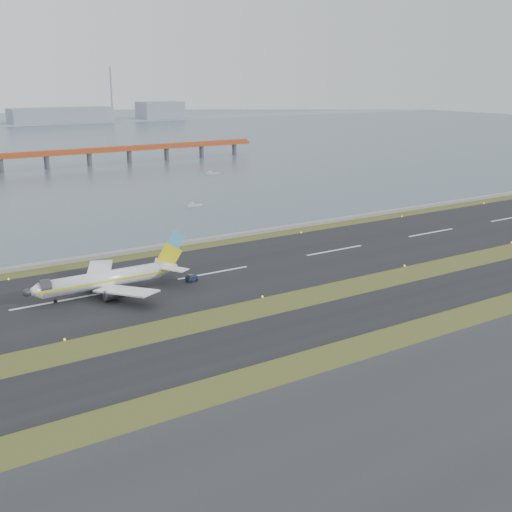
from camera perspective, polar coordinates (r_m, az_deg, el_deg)
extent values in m
plane|color=#324117|center=(139.35, 2.29, -4.57)|extent=(1000.00, 1000.00, 0.00)
cube|color=#2A2B2D|center=(103.62, 20.68, -13.06)|extent=(1000.00, 50.00, 0.10)
cube|color=black|center=(130.40, 5.36, -6.05)|extent=(1000.00, 18.00, 0.10)
cube|color=black|center=(163.39, -3.81, -1.51)|extent=(1000.00, 45.00, 0.10)
cube|color=gray|center=(189.04, -8.30, 0.87)|extent=(1000.00, 2.50, 1.00)
cube|color=#AB441D|center=(371.34, -18.16, 8.56)|extent=(260.00, 5.00, 1.60)
cube|color=#AB441D|center=(371.18, -18.18, 8.79)|extent=(260.00, 0.40, 1.40)
cylinder|color=#4C4C51|center=(371.86, -18.11, 7.87)|extent=(2.80, 2.80, 7.00)
cylinder|color=#4C4C51|center=(407.38, -4.87, 9.18)|extent=(2.80, 2.80, 7.00)
cube|color=#8794A0|center=(758.92, -16.95, 11.90)|extent=(110.00, 35.00, 16.00)
cube|color=#8794A0|center=(801.30, -8.53, 12.69)|extent=(50.00, 35.00, 20.00)
cylinder|color=#8794A0|center=(777.32, -12.73, 13.89)|extent=(1.80, 1.80, 60.00)
cylinder|color=white|center=(150.45, -13.48, -2.06)|extent=(28.00, 3.80, 3.80)
cone|color=white|center=(146.34, -19.22, -3.01)|extent=(3.20, 3.80, 3.80)
cone|color=white|center=(156.17, -7.91, -1.00)|extent=(5.00, 3.80, 3.80)
cube|color=yellow|center=(148.72, -13.23, -2.25)|extent=(31.00, 0.06, 0.45)
cube|color=yellow|center=(152.18, -13.73, -1.87)|extent=(31.00, 0.06, 0.45)
cube|color=white|center=(143.77, -11.48, -3.06)|extent=(11.31, 15.89, 1.66)
cube|color=white|center=(159.03, -13.78, -1.39)|extent=(11.31, 15.89, 1.66)
cylinder|color=#37373C|center=(145.81, -12.44, -3.35)|extent=(4.20, 2.10, 2.10)
cylinder|color=#37373C|center=(156.59, -14.03, -2.13)|extent=(4.20, 2.10, 2.10)
cube|color=yellow|center=(155.70, -7.69, 0.06)|extent=(6.80, 0.35, 6.85)
cube|color=#50B2E4|center=(155.56, -7.11, 1.48)|extent=(4.85, 0.37, 4.90)
cube|color=white|center=(152.86, -7.21, -1.15)|extent=(5.64, 6.80, 0.22)
cube|color=white|center=(159.47, -8.41, -0.49)|extent=(5.64, 6.80, 0.22)
cylinder|color=black|center=(148.34, -17.40, -3.85)|extent=(0.80, 0.28, 0.80)
cylinder|color=black|center=(149.32, -12.50, -3.32)|extent=(1.00, 0.38, 1.00)
cylinder|color=black|center=(154.33, -13.25, -2.75)|extent=(1.00, 0.38, 1.00)
cube|color=#141F38|center=(157.04, -5.75, -1.99)|extent=(3.06, 2.15, 1.04)
cube|color=#37373C|center=(156.62, -5.85, -1.77)|extent=(1.48, 1.54, 0.61)
cylinder|color=black|center=(156.09, -5.85, -2.29)|extent=(0.65, 0.39, 0.61)
cylinder|color=black|center=(157.10, -6.18, -2.18)|extent=(0.65, 0.39, 0.61)
cylinder|color=black|center=(157.27, -5.32, -2.13)|extent=(0.65, 0.39, 0.61)
cylinder|color=black|center=(158.28, -5.65, -2.03)|extent=(0.65, 0.39, 0.61)
cube|color=#B8B8BD|center=(249.11, -5.47, 4.48)|extent=(6.21, 2.86, 0.77)
cube|color=#B8B8BD|center=(248.59, -5.76, 4.61)|extent=(1.91, 1.64, 0.77)
cube|color=#B8B8BD|center=(332.94, -3.87, 7.33)|extent=(7.18, 3.95, 0.88)
cube|color=#B8B8BD|center=(332.49, -4.12, 7.45)|extent=(2.31, 2.04, 0.88)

